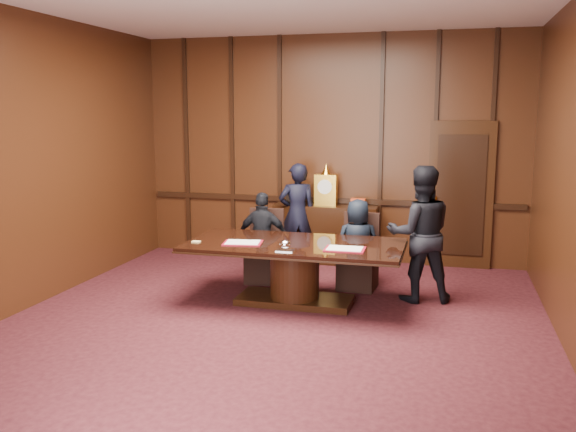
# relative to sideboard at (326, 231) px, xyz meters

# --- Properties ---
(room) EXTENTS (7.00, 7.04, 3.50)m
(room) POSITION_rel_sideboard_xyz_m (0.07, -3.12, 1.24)
(room) COLOR black
(room) RESTS_ON ground
(sideboard) EXTENTS (1.60, 0.45, 1.54)m
(sideboard) POSITION_rel_sideboard_xyz_m (0.00, 0.00, 0.00)
(sideboard) COLOR black
(sideboard) RESTS_ON ground
(conference_table) EXTENTS (2.62, 1.32, 0.76)m
(conference_table) POSITION_rel_sideboard_xyz_m (0.05, -2.16, 0.02)
(conference_table) COLOR black
(conference_table) RESTS_ON ground
(folder_left) EXTENTS (0.51, 0.40, 0.02)m
(folder_left) POSITION_rel_sideboard_xyz_m (-0.55, -2.35, 0.28)
(folder_left) COLOR maroon
(folder_left) RESTS_ON conference_table
(folder_right) EXTENTS (0.47, 0.34, 0.02)m
(folder_right) POSITION_rel_sideboard_xyz_m (0.70, -2.37, 0.28)
(folder_right) COLOR maroon
(folder_right) RESTS_ON conference_table
(inkstand) EXTENTS (0.20, 0.14, 0.12)m
(inkstand) POSITION_rel_sideboard_xyz_m (0.05, -2.61, 0.33)
(inkstand) COLOR white
(inkstand) RESTS_ON conference_table
(notepad) EXTENTS (0.10, 0.08, 0.01)m
(notepad) POSITION_rel_sideboard_xyz_m (-1.12, -2.43, 0.28)
(notepad) COLOR #F5CE78
(notepad) RESTS_ON conference_table
(chair_left) EXTENTS (0.52, 0.52, 0.99)m
(chair_left) POSITION_rel_sideboard_xyz_m (-0.60, -1.28, -0.19)
(chair_left) COLOR black
(chair_left) RESTS_ON ground
(chair_right) EXTENTS (0.51, 0.51, 0.99)m
(chair_right) POSITION_rel_sideboard_xyz_m (0.70, -1.28, -0.19)
(chair_right) COLOR black
(chair_right) RESTS_ON ground
(signatory_left) EXTENTS (0.75, 0.35, 1.25)m
(signatory_left) POSITION_rel_sideboard_xyz_m (-0.60, -1.36, 0.14)
(signatory_left) COLOR black
(signatory_left) RESTS_ON ground
(signatory_right) EXTENTS (0.68, 0.54, 1.21)m
(signatory_right) POSITION_rel_sideboard_xyz_m (0.70, -1.36, 0.12)
(signatory_right) COLOR black
(signatory_right) RESTS_ON ground
(witness_left) EXTENTS (0.67, 0.57, 1.57)m
(witness_left) POSITION_rel_sideboard_xyz_m (-0.40, -0.25, 0.30)
(witness_left) COLOR black
(witness_left) RESTS_ON ground
(witness_right) EXTENTS (0.95, 0.82, 1.69)m
(witness_right) POSITION_rel_sideboard_xyz_m (1.51, -1.63, 0.36)
(witness_right) COLOR black
(witness_right) RESTS_ON ground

